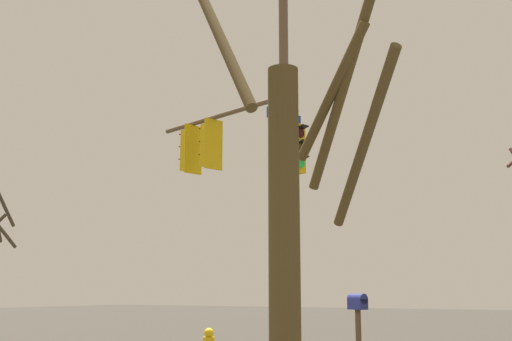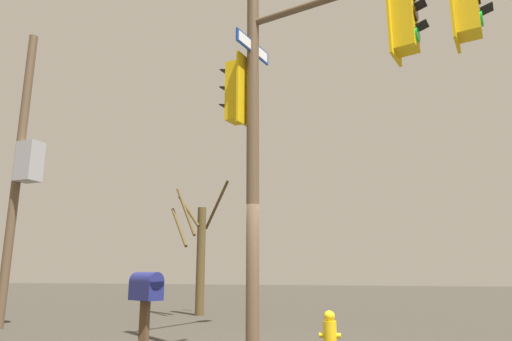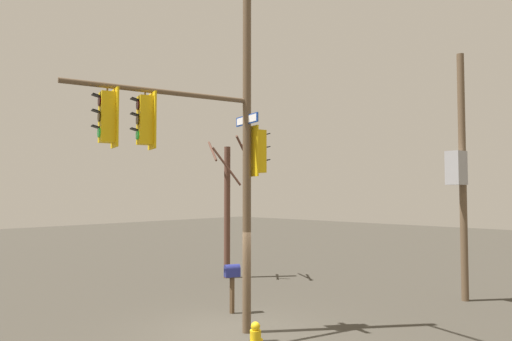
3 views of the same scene
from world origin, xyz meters
The scene contains 5 objects.
main_signal_pole_assembly centered at (-0.75, -0.17, 5.21)m, with size 4.97×4.39×9.53m.
secondary_pole_assembly centered at (7.37, -3.03, 4.15)m, with size 0.84×0.54×8.09m.
fire_hydrant centered at (-0.84, -1.63, 0.34)m, with size 0.38×0.24×0.73m.
mailbox centered at (1.27, 1.30, 1.11)m, with size 0.50×0.41×1.41m.
bare_tree_behind_pole centered at (3.96, -7.52, 2.11)m, with size 2.12×2.13×4.54m.
Camera 2 is at (-1.58, 6.79, 1.42)m, focal length 31.22 mm.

